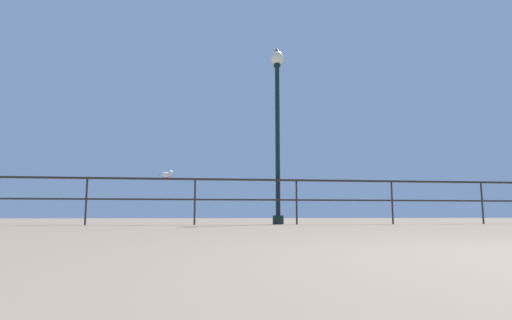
# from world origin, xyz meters

# --- Properties ---
(pier_railing) EXTENTS (25.16, 0.05, 1.12)m
(pier_railing) POSITION_xyz_m (-0.00, 8.60, 0.84)
(pier_railing) COLOR #2F2621
(pier_railing) RESTS_ON ground_plane
(lamppost_center) EXTENTS (0.35, 0.35, 4.63)m
(lamppost_center) POSITION_xyz_m (-0.43, 8.81, 2.77)
(lamppost_center) COLOR black
(lamppost_center) RESTS_ON ground_plane
(seagull_on_rail) EXTENTS (0.40, 0.17, 0.19)m
(seagull_on_rail) POSITION_xyz_m (-3.19, 8.60, 1.21)
(seagull_on_rail) COLOR white
(seagull_on_rail) RESTS_ON pier_railing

